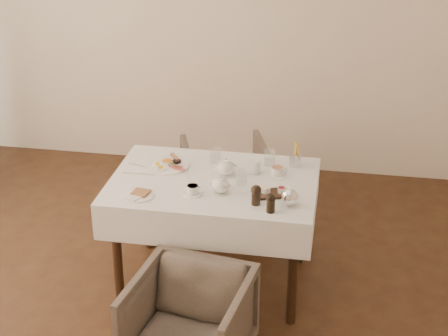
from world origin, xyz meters
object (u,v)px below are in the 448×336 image
breakfast_plate (168,164)px  armchair_far (225,180)px  table (213,197)px  teapot_centre (226,166)px  armchair_near (189,325)px

breakfast_plate → armchair_far: bearing=61.3°
table → teapot_centre: size_ratio=8.31×
table → armchair_near: (0.02, -0.83, -0.35)m
table → breakfast_plate: breakfast_plate is taller
armchair_far → teapot_centre: bearing=81.1°
armchair_near → teapot_centre: bearing=96.2°
armchair_near → breakfast_plate: bearing=118.7°
armchair_far → armchair_near: bearing=74.5°
armchair_far → breakfast_plate: bearing=53.1°
armchair_near → teapot_centre: 1.05m
teapot_centre → table: bearing=-143.8°
table → armchair_far: size_ratio=1.97×
armchair_near → armchair_far: armchair_far is taller
armchair_near → breakfast_plate: 1.15m
teapot_centre → breakfast_plate: bearing=153.3°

